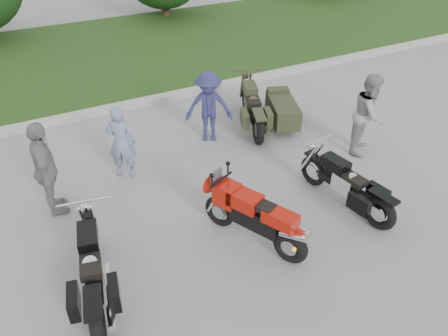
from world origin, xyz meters
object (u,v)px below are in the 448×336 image
sportbike_red (256,217)px  cruiser_sidecar (270,110)px  cruiser_right (349,187)px  person_denim (209,107)px  person_back (46,170)px  person_stripe (121,142)px  person_grey (369,114)px  cruiser_left (94,273)px

sportbike_red → cruiser_sidecar: size_ratio=0.81×
sportbike_red → cruiser_sidecar: 4.09m
sportbike_red → cruiser_right: (2.00, 0.03, -0.13)m
cruiser_right → person_denim: bearing=100.8°
person_back → cruiser_right: bearing=-112.5°
person_back → person_denim: bearing=-70.3°
cruiser_sidecar → person_stripe: person_stripe is taller
person_stripe → person_grey: 5.20m
person_denim → person_back: size_ratio=0.90×
person_stripe → sportbike_red: bearing=144.1°
cruiser_left → cruiser_sidecar: bearing=43.7°
person_denim → person_stripe: bearing=-141.8°
person_stripe → person_grey: person_grey is taller
cruiser_right → person_stripe: size_ratio=1.42×
cruiser_left → person_back: bearing=106.1°
cruiser_left → person_grey: size_ratio=1.30×
cruiser_right → person_stripe: (-3.31, 2.89, 0.34)m
cruiser_sidecar → person_grey: 2.30m
cruiser_right → cruiser_left: bearing=170.8°
cruiser_left → cruiser_sidecar: (5.01, 3.17, -0.02)m
sportbike_red → cruiser_left: (-2.60, 0.13, -0.10)m
cruiser_left → person_stripe: (1.28, 2.80, 0.32)m
person_grey → person_back: 6.52m
cruiser_left → sportbike_red: bearing=8.5°
sportbike_red → person_grey: person_grey is taller
person_stripe → person_denim: 2.21m
cruiser_sidecar → person_back: 5.29m
cruiser_right → person_grey: size_ratio=1.25×
sportbike_red → cruiser_left: size_ratio=0.82×
cruiser_sidecar → sportbike_red: bearing=-105.4°
sportbike_red → person_grey: size_ratio=1.07×
cruiser_right → cruiser_sidecar: bearing=74.8°
person_back → sportbike_red: bearing=-126.9°
sportbike_red → cruiser_left: 2.60m
cruiser_right → person_denim: size_ratio=1.35×
person_stripe → person_grey: bearing=-166.9°
sportbike_red → person_grey: 3.94m
cruiser_sidecar → person_stripe: bearing=-153.5°
cruiser_right → person_denim: person_denim is taller
sportbike_red → person_back: person_back is taller
cruiser_right → person_back: bearing=145.7°
person_back → cruiser_left: bearing=-171.4°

